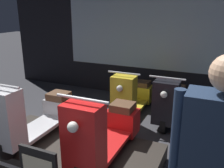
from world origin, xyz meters
TOP-DOWN VIEW (x-y plane):
  - shop_wall_back at (0.00, 3.93)m, footprint 7.74×0.09m
  - display_platform at (-0.34, 0.96)m, footprint 2.47×1.15m
  - scooter_display_left at (-0.90, 0.88)m, footprint 0.59×1.54m
  - scooter_display_right at (0.21, 0.88)m, footprint 0.59×1.54m
  - scooter_backrow_0 at (-0.09, 2.78)m, footprint 0.59×1.54m
  - scooter_backrow_1 at (0.67, 2.78)m, footprint 0.59×1.54m
  - person_right_browsing at (1.49, -0.00)m, footprint 0.63×0.26m

SIDE VIEW (x-z plane):
  - display_platform at x=-0.34m, z-range 0.00..0.23m
  - scooter_backrow_0 at x=-0.09m, z-range -0.12..0.87m
  - scooter_backrow_1 at x=0.67m, z-range -0.12..0.87m
  - scooter_display_left at x=-0.90m, z-range 0.11..1.10m
  - scooter_display_right at x=0.21m, z-range 0.11..1.10m
  - person_right_browsing at x=1.49m, z-range 0.19..2.01m
  - shop_wall_back at x=0.00m, z-range 0.00..3.20m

